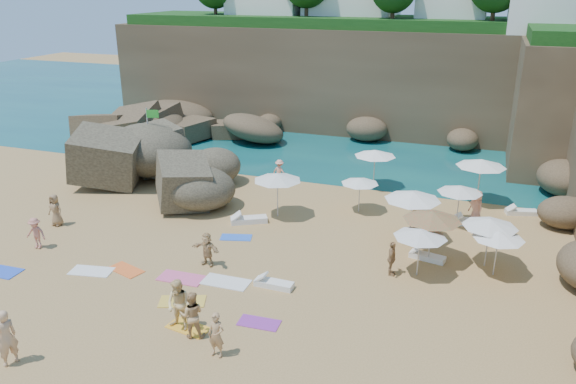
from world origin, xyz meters
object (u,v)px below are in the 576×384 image
(parasol_0, at_px, (413,196))
(person_stand_1, at_px, (192,315))
(flag_pole, at_px, (150,133))
(lounger_0, at_px, (249,220))
(person_stand_2, at_px, (280,171))
(parasol_1, at_px, (375,153))
(person_stand_5, at_px, (164,166))
(person_stand_4, at_px, (476,207))
(person_stand_3, at_px, (392,258))
(rock_outcrop, at_px, (165,185))
(person_stand_6, at_px, (6,338))
(parasol_2, at_px, (481,163))

(parasol_0, height_order, person_stand_1, parasol_0)
(flag_pole, xyz_separation_m, lounger_0, (8.61, -4.87, -2.56))
(person_stand_2, bearing_deg, lounger_0, 109.54)
(parasol_1, relative_size, person_stand_5, 1.26)
(lounger_0, relative_size, person_stand_2, 1.25)
(parasol_0, height_order, person_stand_4, parasol_0)
(flag_pole, relative_size, person_stand_3, 2.88)
(parasol_1, relative_size, lounger_0, 1.33)
(rock_outcrop, relative_size, person_stand_1, 4.82)
(parasol_0, bearing_deg, person_stand_5, 167.14)
(rock_outcrop, xyz_separation_m, person_stand_1, (9.02, -13.00, 0.84))
(parasol_0, relative_size, person_stand_6, 1.33)
(rock_outcrop, xyz_separation_m, parasol_2, (17.58, 3.16, 2.29))
(person_stand_1, bearing_deg, person_stand_2, -101.89)
(parasol_0, xyz_separation_m, person_stand_5, (-15.15, 3.46, -1.27))
(person_stand_4, bearing_deg, parasol_2, 140.10)
(parasol_1, xyz_separation_m, person_stand_5, (-12.09, -3.20, -1.13))
(flag_pole, height_order, lounger_0, flag_pole)
(parasol_2, relative_size, lounger_0, 1.46)
(parasol_0, relative_size, person_stand_5, 1.34)
(person_stand_2, relative_size, person_stand_4, 0.83)
(parasol_1, xyz_separation_m, person_stand_4, (5.84, -3.57, -1.21))
(person_stand_4, height_order, person_stand_6, person_stand_6)
(person_stand_1, height_order, person_stand_3, person_stand_1)
(person_stand_3, distance_m, person_stand_6, 14.21)
(rock_outcrop, bearing_deg, person_stand_5, 119.87)
(lounger_0, height_order, person_stand_1, person_stand_1)
(person_stand_1, xyz_separation_m, person_stand_3, (5.56, 6.57, -0.11))
(parasol_2, relative_size, person_stand_2, 1.82)
(parasol_2, height_order, person_stand_1, parasol_2)
(person_stand_1, bearing_deg, person_stand_4, -144.74)
(rock_outcrop, distance_m, parasol_1, 12.52)
(person_stand_3, bearing_deg, parasol_2, -18.97)
(parasol_0, distance_m, person_stand_5, 15.59)
(flag_pole, height_order, parasol_1, flag_pole)
(person_stand_4, xyz_separation_m, person_stand_5, (-17.92, 0.37, 0.08))
(parasol_1, xyz_separation_m, person_stand_1, (-2.73, -16.78, -1.24))
(parasol_2, bearing_deg, rock_outcrop, -169.80)
(flag_pole, xyz_separation_m, person_stand_5, (1.33, -0.80, -1.74))
(person_stand_4, xyz_separation_m, person_stand_6, (-13.28, -16.46, 0.09))
(person_stand_2, bearing_deg, person_stand_1, 113.38)
(parasol_1, height_order, person_stand_3, parasol_1)
(flag_pole, height_order, person_stand_4, flag_pole)
(person_stand_2, xyz_separation_m, person_stand_3, (8.28, -9.03, 0.01))
(rock_outcrop, relative_size, person_stand_6, 4.21)
(flag_pole, xyz_separation_m, person_stand_3, (16.24, -7.81, -1.96))
(flag_pole, height_order, parasol_0, flag_pole)
(person_stand_4, distance_m, person_stand_6, 21.15)
(rock_outcrop, bearing_deg, flag_pole, 140.31)
(person_stand_1, bearing_deg, rock_outcrop, -77.01)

